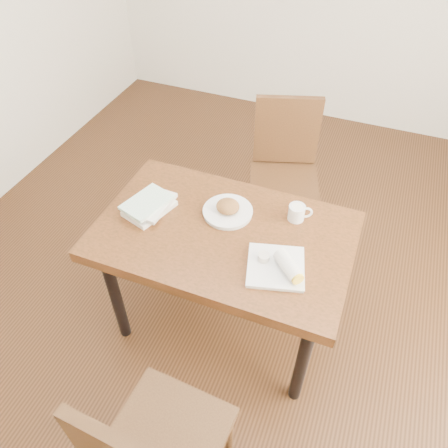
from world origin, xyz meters
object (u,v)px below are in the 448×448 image
(chair_far, at_px, (285,165))
(plate_burrito, at_px, (280,266))
(plate_scone, at_px, (228,210))
(table, at_px, (224,244))
(coffee_mug, at_px, (297,212))
(book_stack, at_px, (150,206))

(chair_far, xyz_separation_m, plate_burrito, (0.24, -1.00, 0.23))
(plate_scone, bearing_deg, plate_burrito, -37.02)
(chair_far, xyz_separation_m, plate_scone, (-0.09, -0.75, 0.23))
(table, height_order, plate_burrito, plate_burrito)
(plate_burrito, bearing_deg, plate_scone, 142.98)
(coffee_mug, bearing_deg, plate_burrito, -87.86)
(plate_scone, relative_size, book_stack, 0.89)
(chair_far, bearing_deg, book_stack, -117.80)
(table, relative_size, coffee_mug, 10.48)
(table, relative_size, plate_scone, 4.90)
(coffee_mug, bearing_deg, table, -144.40)
(plate_scone, distance_m, book_stack, 0.38)
(table, bearing_deg, chair_far, 85.66)
(plate_scone, bearing_deg, book_stack, -161.90)
(table, height_order, book_stack, book_stack)
(plate_burrito, bearing_deg, coffee_mug, 92.14)
(table, bearing_deg, plate_scone, 103.14)
(chair_far, height_order, plate_burrito, chair_far)
(table, height_order, coffee_mug, coffee_mug)
(chair_far, relative_size, coffee_mug, 8.37)
(chair_far, bearing_deg, plate_scone, -97.22)
(coffee_mug, height_order, plate_burrito, plate_burrito)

